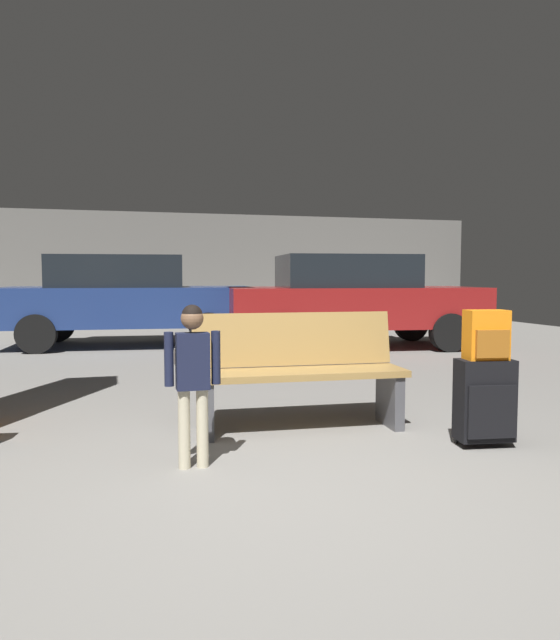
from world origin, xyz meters
TOP-DOWN VIEW (x-y plane):
  - ground_plane at (0.00, 4.00)m, footprint 18.00×18.00m
  - garage_back_wall at (0.00, 12.86)m, footprint 18.00×0.12m
  - bench at (0.39, 1.40)m, footprint 1.63×0.62m
  - suitcase at (1.48, 0.58)m, footprint 0.40×0.28m
  - backpack_bright at (1.48, 0.57)m, footprint 0.30×0.23m
  - child at (-0.52, 0.66)m, footprint 0.34×0.20m
  - parked_car_far at (-0.76, 7.42)m, footprint 4.25×2.12m
  - parked_car_near at (2.81, 6.20)m, footprint 4.27×2.16m

SIDE VIEW (x-z plane):
  - ground_plane at x=0.00m, z-range -0.10..0.00m
  - suitcase at x=1.48m, z-range 0.02..0.62m
  - bench at x=0.39m, z-range 0.00..0.88m
  - child at x=-0.52m, z-range 0.12..1.12m
  - backpack_bright at x=1.48m, z-range 0.60..0.94m
  - parked_car_far at x=-0.76m, z-range 0.05..1.56m
  - parked_car_near at x=2.81m, z-range 0.05..1.56m
  - garage_back_wall at x=0.00m, z-range 0.00..2.80m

